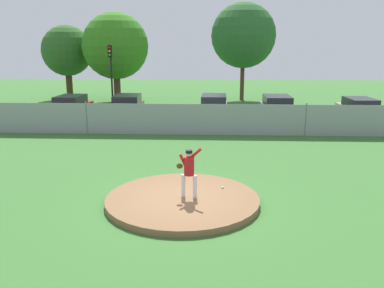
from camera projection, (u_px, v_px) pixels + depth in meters
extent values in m
plane|color=#386B2D|center=(191.00, 153.00, 18.72)|extent=(80.00, 80.00, 0.00)
cube|color=#2B2B2D|center=(197.00, 120.00, 26.96)|extent=(44.00, 7.00, 0.01)
cylinder|color=brown|center=(183.00, 200.00, 12.87)|extent=(4.87, 4.87, 0.20)
cylinder|color=silver|center=(183.00, 185.00, 12.83)|extent=(0.13, 0.13, 0.73)
cylinder|color=silver|center=(195.00, 186.00, 12.73)|extent=(0.13, 0.13, 0.73)
cylinder|color=maroon|center=(189.00, 166.00, 12.62)|extent=(0.32, 0.32, 0.59)
cylinder|color=maroon|center=(195.00, 154.00, 12.52)|extent=(0.45, 0.18, 0.42)
cylinder|color=maroon|center=(183.00, 161.00, 12.59)|extent=(0.29, 0.15, 0.46)
ellipsoid|color=#4C2D14|center=(180.00, 166.00, 12.69)|extent=(0.20, 0.12, 0.18)
sphere|color=tan|center=(189.00, 154.00, 12.53)|extent=(0.20, 0.20, 0.20)
cylinder|color=black|center=(189.00, 152.00, 12.51)|extent=(0.21, 0.21, 0.09)
sphere|color=white|center=(222.00, 187.00, 13.63)|extent=(0.07, 0.07, 0.07)
cube|color=gray|center=(195.00, 119.00, 22.39)|extent=(30.23, 0.03, 1.72)
cylinder|color=slate|center=(87.00, 118.00, 22.65)|extent=(0.07, 0.07, 1.82)
cylinder|color=slate|center=(306.00, 119.00, 22.11)|extent=(0.07, 0.07, 1.82)
cube|color=maroon|center=(128.00, 110.00, 26.97)|extent=(2.01, 4.44, 0.67)
cube|color=black|center=(127.00, 100.00, 26.81)|extent=(1.76, 2.47, 0.65)
cylinder|color=black|center=(131.00, 112.00, 28.36)|extent=(1.87, 0.74, 0.64)
cylinder|color=black|center=(125.00, 118.00, 25.74)|extent=(1.87, 0.74, 0.64)
cube|color=slate|center=(277.00, 111.00, 26.24)|extent=(1.79, 4.32, 0.72)
cube|color=black|center=(277.00, 101.00, 26.07)|extent=(1.64, 2.38, 0.65)
cylinder|color=black|center=(273.00, 113.00, 27.62)|extent=(1.83, 0.65, 0.64)
cylinder|color=black|center=(280.00, 121.00, 25.03)|extent=(1.83, 0.65, 0.64)
cube|color=silver|center=(214.00, 110.00, 26.49)|extent=(1.80, 4.30, 0.75)
cube|color=black|center=(214.00, 100.00, 26.32)|extent=(1.62, 2.38, 0.63)
cylinder|color=black|center=(214.00, 113.00, 27.86)|extent=(1.78, 0.68, 0.64)
cylinder|color=black|center=(213.00, 120.00, 25.30)|extent=(1.78, 0.68, 0.64)
cube|color=#A81919|center=(71.00, 110.00, 26.93)|extent=(1.93, 4.14, 0.69)
cube|color=black|center=(70.00, 100.00, 26.78)|extent=(1.69, 2.31, 0.61)
cylinder|color=black|center=(78.00, 112.00, 28.22)|extent=(1.80, 0.74, 0.64)
cylinder|color=black|center=(64.00, 118.00, 25.80)|extent=(1.80, 0.74, 0.64)
cube|color=tan|center=(359.00, 112.00, 25.99)|extent=(1.90, 4.30, 0.68)
cube|color=black|center=(360.00, 103.00, 25.84)|extent=(1.69, 2.39, 0.57)
cylinder|color=black|center=(351.00, 114.00, 27.34)|extent=(1.81, 0.71, 0.64)
cylinder|color=black|center=(367.00, 121.00, 24.80)|extent=(1.81, 0.71, 0.64)
cone|color=orange|center=(312.00, 115.00, 27.08)|extent=(0.32, 0.32, 0.55)
cube|color=black|center=(312.00, 119.00, 27.14)|extent=(0.40, 0.40, 0.03)
cylinder|color=black|center=(112.00, 78.00, 30.90)|extent=(0.14, 0.14, 4.84)
cube|color=black|center=(110.00, 51.00, 30.26)|extent=(0.28, 0.24, 0.90)
sphere|color=red|center=(109.00, 47.00, 30.08)|extent=(0.18, 0.18, 0.18)
sphere|color=orange|center=(109.00, 51.00, 30.14)|extent=(0.18, 0.18, 0.18)
sphere|color=green|center=(110.00, 55.00, 30.21)|extent=(0.18, 0.18, 0.18)
cylinder|color=#4C331E|center=(69.00, 84.00, 37.15)|extent=(0.57, 0.57, 2.75)
sphere|color=#2B5C21|center=(67.00, 51.00, 36.45)|extent=(4.50, 4.50, 4.50)
cylinder|color=#4C331E|center=(117.00, 86.00, 35.34)|extent=(0.58, 0.58, 2.78)
sphere|color=#337B1B|center=(115.00, 46.00, 34.54)|extent=(5.62, 5.62, 5.62)
cylinder|color=#4C331E|center=(242.00, 79.00, 36.24)|extent=(0.36, 0.36, 3.66)
sphere|color=#275D26|center=(243.00, 35.00, 35.33)|extent=(5.63, 5.63, 5.63)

